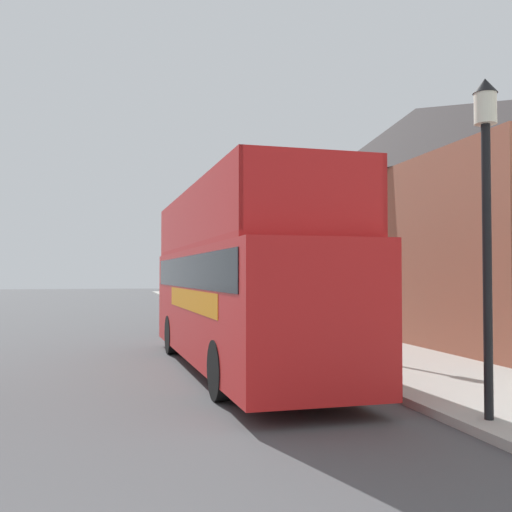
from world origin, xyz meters
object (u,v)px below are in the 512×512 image
object	(u,v)px
tour_bus	(237,291)
lamp_post_nearest	(486,184)
parked_car_ahead_of_bus	(215,314)
lamp_post_second	(305,227)

from	to	relation	value
tour_bus	lamp_post_nearest	xyz separation A→B (m)	(2.42, -6.09, 1.70)
tour_bus	parked_car_ahead_of_bus	distance (m)	8.38
lamp_post_second	lamp_post_nearest	bearing A→B (deg)	-90.33
parked_car_ahead_of_bus	lamp_post_nearest	distance (m)	14.70
parked_car_ahead_of_bus	lamp_post_second	size ratio (longest dim) A/B	0.91
tour_bus	lamp_post_second	size ratio (longest dim) A/B	2.15
parked_car_ahead_of_bus	lamp_post_nearest	xyz separation A→B (m)	(1.54, -14.36, 2.77)
parked_car_ahead_of_bus	lamp_post_nearest	size ratio (longest dim) A/B	0.92
lamp_post_nearest	parked_car_ahead_of_bus	bearing A→B (deg)	96.14
lamp_post_nearest	lamp_post_second	world-z (taller)	lamp_post_second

